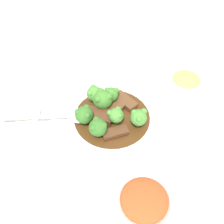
# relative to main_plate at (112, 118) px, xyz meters

# --- Properties ---
(ground_plane) EXTENTS (4.00, 4.00, 0.00)m
(ground_plane) POSITION_rel_main_plate_xyz_m (0.00, 0.00, -0.01)
(ground_plane) COLOR white
(main_plate) EXTENTS (0.30, 0.30, 0.02)m
(main_plate) POSITION_rel_main_plate_xyz_m (0.00, 0.00, 0.00)
(main_plate) COLOR white
(main_plate) RESTS_ON ground_plane
(beef_strip_0) EXTENTS (0.06, 0.07, 0.01)m
(beef_strip_0) POSITION_rel_main_plate_xyz_m (0.00, 0.02, 0.01)
(beef_strip_0) COLOR brown
(beef_strip_0) RESTS_ON main_plate
(beef_strip_1) EXTENTS (0.08, 0.04, 0.02)m
(beef_strip_1) POSITION_rel_main_plate_xyz_m (-0.03, -0.01, 0.02)
(beef_strip_1) COLOR #56331E
(beef_strip_1) RESTS_ON main_plate
(beef_strip_2) EXTENTS (0.07, 0.06, 0.01)m
(beef_strip_2) POSITION_rel_main_plate_xyz_m (0.02, 0.05, 0.01)
(beef_strip_2) COLOR brown
(beef_strip_2) RESTS_ON main_plate
(beef_strip_3) EXTENTS (0.06, 0.05, 0.01)m
(beef_strip_3) POSITION_rel_main_plate_xyz_m (0.02, -0.05, 0.01)
(beef_strip_3) COLOR #56331E
(beef_strip_3) RESTS_ON main_plate
(broccoli_floret_0) EXTENTS (0.04, 0.04, 0.05)m
(broccoli_floret_0) POSITION_rel_main_plate_xyz_m (-0.02, -0.06, 0.03)
(broccoli_floret_0) COLOR #8EB756
(broccoli_floret_0) RESTS_ON main_plate
(broccoli_floret_1) EXTENTS (0.04, 0.04, 0.05)m
(broccoli_floret_1) POSITION_rel_main_plate_xyz_m (-0.01, 0.05, 0.04)
(broccoli_floret_1) COLOR #7FA84C
(broccoli_floret_1) RESTS_ON main_plate
(broccoli_floret_2) EXTENTS (0.04, 0.04, 0.05)m
(broccoli_floret_2) POSITION_rel_main_plate_xyz_m (0.01, -0.02, 0.04)
(broccoli_floret_2) COLOR #7FA84C
(broccoli_floret_2) RESTS_ON main_plate
(broccoli_floret_3) EXTENTS (0.04, 0.04, 0.04)m
(broccoli_floret_3) POSITION_rel_main_plate_xyz_m (-0.06, 0.04, 0.03)
(broccoli_floret_3) COLOR #7FA84C
(broccoli_floret_3) RESTS_ON main_plate
(broccoli_floret_4) EXTENTS (0.04, 0.04, 0.05)m
(broccoli_floret_4) POSITION_rel_main_plate_xyz_m (0.07, -0.01, 0.04)
(broccoli_floret_4) COLOR #8EB756
(broccoli_floret_4) RESTS_ON main_plate
(broccoli_floret_5) EXTENTS (0.04, 0.04, 0.05)m
(broccoli_floret_5) POSITION_rel_main_plate_xyz_m (-0.06, -0.03, 0.04)
(broccoli_floret_5) COLOR #7FA84C
(broccoli_floret_5) RESTS_ON main_plate
(broccoli_floret_6) EXTENTS (0.05, 0.05, 0.05)m
(broccoli_floret_6) POSITION_rel_main_plate_xyz_m (-0.03, 0.02, 0.04)
(broccoli_floret_6) COLOR #8EB756
(broccoli_floret_6) RESTS_ON main_plate
(serving_spoon) EXTENTS (0.24, 0.09, 0.01)m
(serving_spoon) POSITION_rel_main_plate_xyz_m (-0.09, -0.02, 0.02)
(serving_spoon) COLOR #B7B7BC
(serving_spoon) RESTS_ON main_plate
(side_bowl_kimchi) EXTENTS (0.12, 0.12, 0.05)m
(side_bowl_kimchi) POSITION_rel_main_plate_xyz_m (0.11, -0.20, 0.02)
(side_bowl_kimchi) COLOR white
(side_bowl_kimchi) RESTS_ON ground_plane
(side_bowl_appetizer) EXTENTS (0.10, 0.10, 0.05)m
(side_bowl_appetizer) POSITION_rel_main_plate_xyz_m (0.17, 0.16, 0.01)
(side_bowl_appetizer) COLOR white
(side_bowl_appetizer) RESTS_ON ground_plane
(sauce_dish) EXTENTS (0.06, 0.06, 0.01)m
(sauce_dish) POSITION_rel_main_plate_xyz_m (-0.21, -0.03, -0.00)
(sauce_dish) COLOR white
(sauce_dish) RESTS_ON ground_plane
(paper_napkin) EXTENTS (0.14, 0.12, 0.01)m
(paper_napkin) POSITION_rel_main_plate_xyz_m (-0.10, 0.21, -0.01)
(paper_napkin) COLOR white
(paper_napkin) RESTS_ON ground_plane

